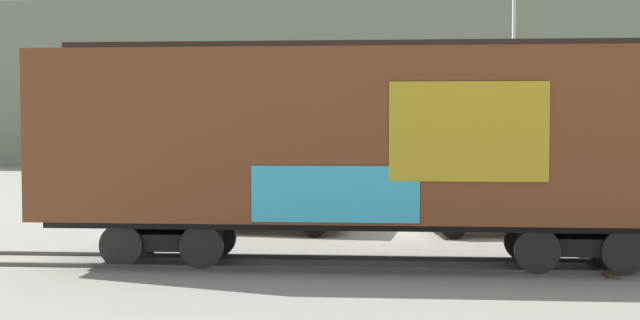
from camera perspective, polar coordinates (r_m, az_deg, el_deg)
name	(u,v)px	position (r m, az deg, el deg)	size (l,w,h in m)	color
ground_plane	(336,265)	(17.51, 1.12, -7.32)	(260.00, 260.00, 0.00)	gray
track	(367,263)	(17.47, 3.33, -7.22)	(60.00, 2.62, 0.08)	#4C4742
freight_car	(368,139)	(17.22, 3.36, 1.49)	(13.77, 3.04, 4.75)	brown
flagpole	(507,51)	(27.30, 12.97, 7.42)	(1.23, 1.25, 8.21)	silver
hillside	(373,93)	(73.01, 3.70, 4.73)	(111.71, 37.41, 16.30)	slate
parked_car_silver	(264,202)	(22.72, -3.90, -2.96)	(4.82, 2.38, 1.60)	#B7BABF
parked_car_white	(494,203)	(22.65, 12.06, -2.99)	(4.29, 2.43, 1.67)	silver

